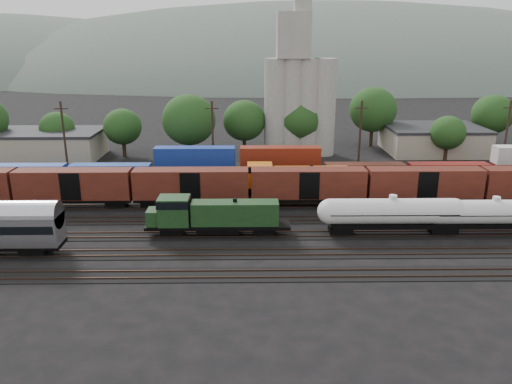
{
  "coord_description": "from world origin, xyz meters",
  "views": [
    {
      "loc": [
        -6.07,
        -58.01,
        21.68
      ],
      "look_at": [
        -5.24,
        2.0,
        3.0
      ],
      "focal_mm": 35.0,
      "sensor_mm": 36.0,
      "label": 1
    }
  ],
  "objects_px": {
    "tank_car_a": "(392,213)",
    "orange_locomotive": "(290,179)",
    "grain_silo": "(299,96)",
    "green_locomotive": "(210,215)"
  },
  "relations": [
    {
      "from": "orange_locomotive",
      "to": "grain_silo",
      "type": "height_order",
      "value": "grain_silo"
    },
    {
      "from": "orange_locomotive",
      "to": "grain_silo",
      "type": "bearing_deg",
      "value": 82.27
    },
    {
      "from": "green_locomotive",
      "to": "orange_locomotive",
      "type": "height_order",
      "value": "orange_locomotive"
    },
    {
      "from": "tank_car_a",
      "to": "grain_silo",
      "type": "relative_size",
      "value": 0.58
    },
    {
      "from": "tank_car_a",
      "to": "orange_locomotive",
      "type": "bearing_deg",
      "value": 124.5
    },
    {
      "from": "green_locomotive",
      "to": "grain_silo",
      "type": "xyz_separation_m",
      "value": [
        13.83,
        41.0,
        8.78
      ]
    },
    {
      "from": "tank_car_a",
      "to": "orange_locomotive",
      "type": "height_order",
      "value": "tank_car_a"
    },
    {
      "from": "orange_locomotive",
      "to": "grain_silo",
      "type": "relative_size",
      "value": 0.6
    },
    {
      "from": "green_locomotive",
      "to": "orange_locomotive",
      "type": "xyz_separation_m",
      "value": [
        10.3,
        15.0,
        0.02
      ]
    },
    {
      "from": "green_locomotive",
      "to": "grain_silo",
      "type": "relative_size",
      "value": 0.56
    }
  ]
}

